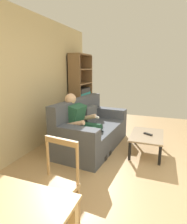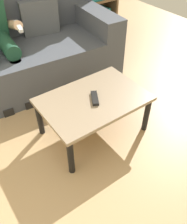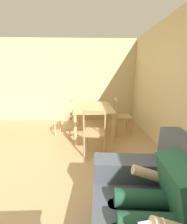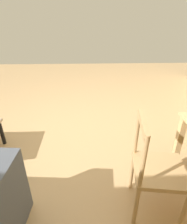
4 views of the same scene
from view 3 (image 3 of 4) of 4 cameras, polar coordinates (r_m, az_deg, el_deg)
ground_plane at (r=2.55m, az=-28.88°, el=-24.52°), size 8.43×8.43×0.00m
wall_side at (r=5.07m, az=-14.29°, el=11.67°), size 0.12×5.33×2.64m
person_lounging at (r=1.39m, az=25.84°, el=-29.30°), size 0.62×0.90×1.16m
dining_table at (r=3.72m, az=-0.00°, el=0.65°), size 1.39×0.93×0.75m
dining_chair_near_wall at (r=3.86m, az=10.98°, el=-1.73°), size 0.43×0.43×0.95m
dining_chair_facing_couch at (r=2.80m, az=0.60°, el=-8.11°), size 0.47×0.47×0.93m
dining_chair_by_doorway at (r=3.81m, az=-11.11°, el=-2.13°), size 0.48×0.48×0.94m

